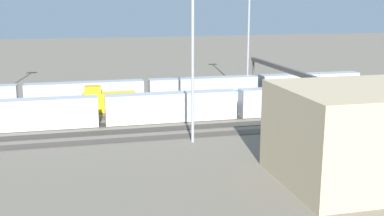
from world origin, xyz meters
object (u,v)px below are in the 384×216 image
train_on_track_0 (146,92)px  light_mast_1 (193,37)px  train_on_track_1 (108,101)px  train_on_track_3 (237,103)px  light_mast_2 (249,2)px  signal_gantry (281,73)px

train_on_track_0 → light_mast_1: (-2.94, 28.09, 13.02)m
train_on_track_1 → train_on_track_0: size_ratio=0.10×
train_on_track_3 → train_on_track_0: 20.83m
train_on_track_1 → light_mast_2: (-31.20, -8.67, 18.39)m
light_mast_1 → signal_gantry: size_ratio=0.80×
train_on_track_3 → light_mast_1: light_mast_1 is taller
light_mast_2 → signal_gantry: size_ratio=1.11×
train_on_track_3 → signal_gantry: signal_gantry is taller
light_mast_2 → train_on_track_0: bearing=9.0°
train_on_track_3 → light_mast_2: (-8.68, -18.67, 17.93)m
train_on_track_0 → light_mast_2: bearing=-171.0°
signal_gantry → train_on_track_1: bearing=-13.2°
train_on_track_1 → train_on_track_0: bearing=-148.2°
train_on_track_3 → light_mast_2: bearing=-114.9°
light_mast_1 → light_mast_2: size_ratio=0.73×
signal_gantry → light_mast_2: bearing=-87.5°
train_on_track_3 → train_on_track_0: (14.46, -15.00, -0.01)m
light_mast_1 → train_on_track_1: bearing=-64.5°
train_on_track_0 → light_mast_1: size_ratio=3.97×
train_on_track_1 → light_mast_2: bearing=-164.5°
train_on_track_3 → train_on_track_0: same height
light_mast_1 → train_on_track_0: bearing=-84.0°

